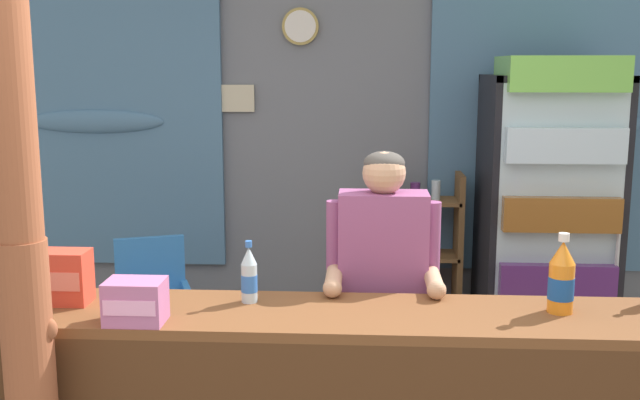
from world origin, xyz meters
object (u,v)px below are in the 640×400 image
at_px(timber_post, 21,256).
at_px(drink_fridge, 548,202).
at_px(bottle_shelf_rack, 424,261).
at_px(plastic_lawn_chair, 153,301).
at_px(snack_box_wafer, 136,302).
at_px(snack_box_crackers, 61,277).
at_px(shopkeeper, 383,278).
at_px(soda_bottle_water, 249,276).
at_px(soda_bottle_orange_soda, 561,279).

relative_size(timber_post, drink_fridge, 1.34).
distance_m(bottle_shelf_rack, plastic_lawn_chair, 1.75).
height_order(snack_box_wafer, snack_box_crackers, snack_box_crackers).
height_order(shopkeeper, snack_box_crackers, shopkeeper).
xyz_separation_m(snack_box_wafer, snack_box_crackers, (-0.37, 0.21, 0.03)).
bearing_deg(bottle_shelf_rack, snack_box_wafer, -119.96).
height_order(plastic_lawn_chair, snack_box_wafer, snack_box_wafer).
xyz_separation_m(bottle_shelf_rack, plastic_lawn_chair, (-1.66, -0.54, -0.13)).
relative_size(shopkeeper, soda_bottle_water, 6.01).
bearing_deg(drink_fridge, snack_box_wafer, -135.58).
bearing_deg(drink_fridge, shopkeeper, -128.37).
distance_m(plastic_lawn_chair, soda_bottle_orange_soda, 2.53).
bearing_deg(plastic_lawn_chair, drink_fridge, 7.58).
relative_size(timber_post, bottle_shelf_rack, 2.16).
bearing_deg(snack_box_crackers, soda_bottle_orange_soda, 0.03).
height_order(plastic_lawn_chair, snack_box_crackers, snack_box_crackers).
distance_m(plastic_lawn_chair, soda_bottle_water, 1.66).
relative_size(bottle_shelf_rack, snack_box_wafer, 5.61).
bearing_deg(snack_box_crackers, plastic_lawn_chair, 92.05).
xyz_separation_m(bottle_shelf_rack, soda_bottle_orange_soda, (0.36, -1.94, 0.45)).
height_order(bottle_shelf_rack, plastic_lawn_chair, bottle_shelf_rack).
bearing_deg(timber_post, soda_bottle_orange_soda, 11.85).
relative_size(bottle_shelf_rack, snack_box_crackers, 5.30).
bearing_deg(snack_box_wafer, timber_post, -149.56).
xyz_separation_m(drink_fridge, snack_box_wafer, (-1.97, -1.93, -0.04)).
bearing_deg(snack_box_wafer, soda_bottle_water, 34.96).
bearing_deg(timber_post, shopkeeper, 32.73).
distance_m(drink_fridge, soda_bottle_water, 2.30).
distance_m(soda_bottle_orange_soda, soda_bottle_water, 1.22).
relative_size(plastic_lawn_chair, soda_bottle_orange_soda, 2.74).
distance_m(timber_post, shopkeeper, 1.52).
height_order(timber_post, snack_box_wafer, timber_post).
xyz_separation_m(timber_post, snack_box_wafer, (0.33, 0.19, -0.22)).
bearing_deg(soda_bottle_water, drink_fridge, 46.34).
bearing_deg(soda_bottle_water, timber_post, -147.07).
distance_m(drink_fridge, snack_box_wafer, 2.76).
bearing_deg(drink_fridge, timber_post, -137.26).
distance_m(plastic_lawn_chair, shopkeeper, 1.74).
bearing_deg(snack_box_crackers, bottle_shelf_rack, 50.33).
height_order(bottle_shelf_rack, snack_box_crackers, bottle_shelf_rack).
distance_m(soda_bottle_orange_soda, snack_box_wafer, 1.62).
xyz_separation_m(soda_bottle_water, snack_box_crackers, (-0.75, -0.06, 0.00)).
bearing_deg(drink_fridge, snack_box_crackers, -143.68).
bearing_deg(bottle_shelf_rack, timber_post, -123.78).
bearing_deg(snack_box_wafer, shopkeeper, 33.51).
bearing_deg(timber_post, snack_box_crackers, 95.79).
distance_m(bottle_shelf_rack, shopkeeper, 1.60).
bearing_deg(snack_box_crackers, shopkeeper, 17.27).
distance_m(plastic_lawn_chair, snack_box_wafer, 1.75).
bearing_deg(bottle_shelf_rack, soda_bottle_orange_soda, -79.39).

